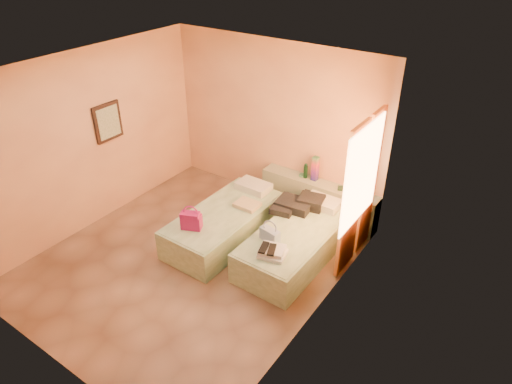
# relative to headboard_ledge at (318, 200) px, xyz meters

# --- Properties ---
(ground) EXTENTS (4.50, 4.50, 0.00)m
(ground) POSITION_rel_headboard_ledge_xyz_m (-0.98, -2.10, -0.33)
(ground) COLOR #9F7A5F
(ground) RESTS_ON ground
(room_walls) EXTENTS (4.02, 4.51, 2.81)m
(room_walls) POSITION_rel_headboard_ledge_xyz_m (-0.77, -1.53, 1.46)
(room_walls) COLOR #F6B983
(room_walls) RESTS_ON ground
(headboard_ledge) EXTENTS (2.05, 0.30, 0.65)m
(headboard_ledge) POSITION_rel_headboard_ledge_xyz_m (0.00, 0.00, 0.00)
(headboard_ledge) COLOR gray
(headboard_ledge) RESTS_ON ground
(bed_left) EXTENTS (0.92, 2.01, 0.50)m
(bed_left) POSITION_rel_headboard_ledge_xyz_m (-0.91, -1.38, -0.08)
(bed_left) COLOR beige
(bed_left) RESTS_ON ground
(bed_right) EXTENTS (0.92, 2.01, 0.50)m
(bed_right) POSITION_rel_headboard_ledge_xyz_m (0.26, -1.18, -0.08)
(bed_right) COLOR beige
(bed_right) RESTS_ON ground
(water_bottle) EXTENTS (0.08, 0.08, 0.25)m
(water_bottle) POSITION_rel_headboard_ledge_xyz_m (-0.28, 0.02, 0.45)
(water_bottle) COLOR #143824
(water_bottle) RESTS_ON headboard_ledge
(rainbow_box) EXTENTS (0.10, 0.10, 0.42)m
(rainbow_box) POSITION_rel_headboard_ledge_xyz_m (-0.12, 0.04, 0.53)
(rainbow_box) COLOR #B31662
(rainbow_box) RESTS_ON headboard_ledge
(small_dish) EXTENTS (0.13, 0.13, 0.03)m
(small_dish) POSITION_rel_headboard_ledge_xyz_m (-0.34, 0.04, 0.34)
(small_dish) COLOR #509462
(small_dish) RESTS_ON headboard_ledge
(green_book) EXTENTS (0.20, 0.18, 0.03)m
(green_book) POSITION_rel_headboard_ledge_xyz_m (0.41, 0.03, 0.34)
(green_book) COLOR #23412C
(green_book) RESTS_ON headboard_ledge
(flower_vase) EXTENTS (0.26, 0.26, 0.26)m
(flower_vase) POSITION_rel_headboard_ledge_xyz_m (0.70, -0.06, 0.45)
(flower_vase) COLOR white
(flower_vase) RESTS_ON headboard_ledge
(magenta_handbag) EXTENTS (0.33, 0.27, 0.27)m
(magenta_handbag) POSITION_rel_headboard_ledge_xyz_m (-1.02, -1.99, 0.31)
(magenta_handbag) COLOR #B31662
(magenta_handbag) RESTS_ON bed_left
(khaki_garment) EXTENTS (0.37, 0.30, 0.06)m
(khaki_garment) POSITION_rel_headboard_ledge_xyz_m (-0.70, -1.07, 0.21)
(khaki_garment) COLOR tan
(khaki_garment) RESTS_ON bed_left
(clothes_pile) EXTENTS (0.62, 0.62, 0.17)m
(clothes_pile) POSITION_rel_headboard_ledge_xyz_m (-0.02, -0.70, 0.26)
(clothes_pile) COLOR black
(clothes_pile) RESTS_ON bed_right
(blue_handbag) EXTENTS (0.31, 0.18, 0.19)m
(blue_handbag) POSITION_rel_headboard_ledge_xyz_m (0.08, -1.60, 0.27)
(blue_handbag) COLOR #4369A2
(blue_handbag) RESTS_ON bed_right
(towel_stack) EXTENTS (0.41, 0.37, 0.10)m
(towel_stack) POSITION_rel_headboard_ledge_xyz_m (0.29, -1.85, 0.23)
(towel_stack) COLOR silver
(towel_stack) RESTS_ON bed_right
(sandal_pair) EXTENTS (0.25, 0.29, 0.03)m
(sandal_pair) POSITION_rel_headboard_ledge_xyz_m (0.23, -1.90, 0.29)
(sandal_pair) COLOR black
(sandal_pair) RESTS_ON towel_stack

